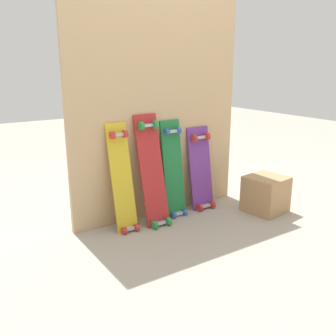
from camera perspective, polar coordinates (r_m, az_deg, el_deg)
ground_plane at (r=3.21m, az=-0.69°, el=-7.05°), size 12.00×12.00×0.00m
plywood_wall_panel at (r=3.04m, az=-1.47°, el=9.57°), size 1.53×0.04×1.83m
skateboard_yellow at (r=2.85m, az=-6.88°, el=-2.15°), size 0.17×0.24×0.88m
skateboard_red at (r=2.94m, az=-2.34°, el=-1.03°), size 0.20×0.29×0.92m
skateboard_green at (r=3.11m, az=0.85°, el=-0.74°), size 0.18×0.19×0.86m
skateboard_purple at (r=3.28m, az=5.01°, el=-0.59°), size 0.22×0.19×0.77m
wooden_crate at (r=3.34m, az=14.54°, el=-3.84°), size 0.35×0.35×0.31m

